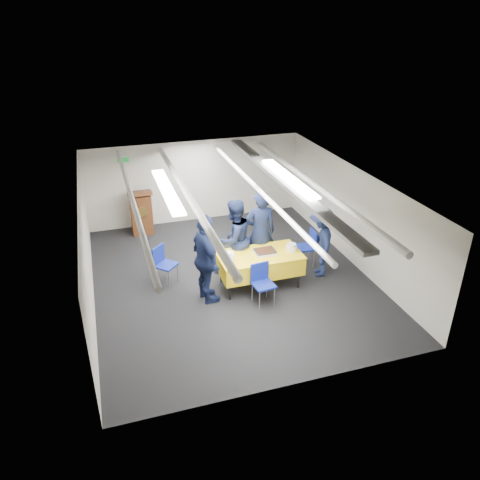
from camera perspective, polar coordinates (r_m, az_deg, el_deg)
name	(u,v)px	position (r m, az deg, el deg)	size (l,w,h in m)	color
ground	(231,278)	(10.66, -1.09, -4.71)	(7.00, 7.00, 0.00)	black
room_shell	(229,197)	(10.23, -1.33, 5.23)	(6.00, 7.00, 2.30)	beige
serving_table	(260,263)	(10.15, 2.40, -2.79)	(1.79, 0.96, 0.77)	black
sheet_cake	(265,252)	(10.07, 3.06, -1.45)	(0.46, 0.36, 0.08)	white
plate_stack_left	(229,256)	(9.77, -1.34, -2.02)	(0.23, 0.23, 0.18)	white
plate_stack_right	(291,247)	(10.22, 6.30, -0.91)	(0.24, 0.24, 0.16)	white
podium	(141,212)	(12.81, -11.94, 3.38)	(0.62, 0.53, 1.25)	brown
chair_near	(262,280)	(9.60, 2.66, -4.84)	(0.47, 0.47, 0.87)	gray
chair_right	(309,244)	(11.12, 8.38, -0.45)	(0.44, 0.44, 0.87)	gray
chair_left	(163,261)	(10.41, -9.41, -2.54)	(0.59, 0.59, 0.87)	gray
sailor_a	(260,232)	(10.53, 2.45, 0.97)	(0.72, 0.47, 1.97)	black
sailor_b	(234,239)	(10.33, -0.73, 0.10)	(0.90, 0.70, 1.85)	black
sailor_c	(206,259)	(9.45, -4.15, -2.38)	(1.13, 0.47, 1.93)	black
sailor_d	(321,242)	(10.60, 9.88, -0.28)	(1.05, 0.60, 1.63)	black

